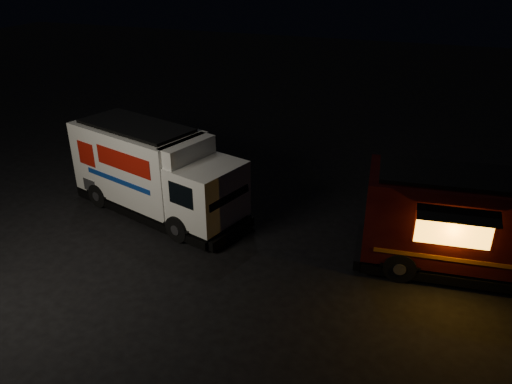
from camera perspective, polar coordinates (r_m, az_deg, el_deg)
name	(u,v)px	position (r m, az deg, el deg)	size (l,w,h in m)	color
ground	(161,256)	(14.59, -10.76, -7.20)	(80.00, 80.00, 0.00)	black
white_truck	(157,172)	(16.34, -11.21, 2.27)	(6.34, 2.16, 2.87)	white
red_truck	(475,225)	(14.28, 23.78, -3.42)	(5.99, 2.20, 2.79)	#3E0E0B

